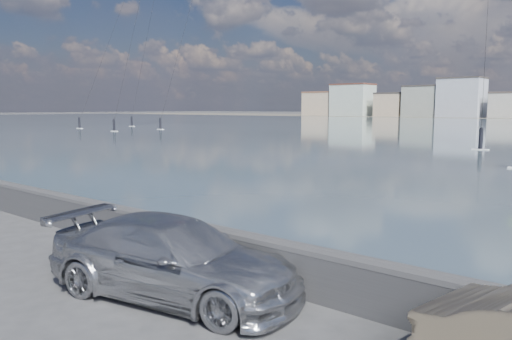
{
  "coord_description": "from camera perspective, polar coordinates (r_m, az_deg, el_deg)",
  "views": [
    {
      "loc": [
        8.58,
        -5.14,
        3.7
      ],
      "look_at": [
        1.0,
        4.0,
        2.2
      ],
      "focal_mm": 35.0,
      "sensor_mm": 36.0,
      "label": 1
    }
  ],
  "objects": [
    {
      "name": "seawall",
      "position": [
        12.04,
        -7.71,
        -7.89
      ],
      "size": [
        400.0,
        0.36,
        1.08
      ],
      "color": "#28282B",
      "rests_on": "ground"
    },
    {
      "name": "car_silver",
      "position": [
        10.01,
        -9.46,
        -9.91
      ],
      "size": [
        5.64,
        3.19,
        1.54
      ],
      "primitive_type": "imported",
      "rotation": [
        0.0,
        0.0,
        1.78
      ],
      "color": "#A8AAAF",
      "rests_on": "ground"
    },
    {
      "name": "ground",
      "position": [
        10.67,
        -18.69,
        -13.48
      ],
      "size": [
        700.0,
        700.0,
        0.0
      ],
      "primitive_type": "plane",
      "color": "#333335",
      "rests_on": "ground"
    }
  ]
}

